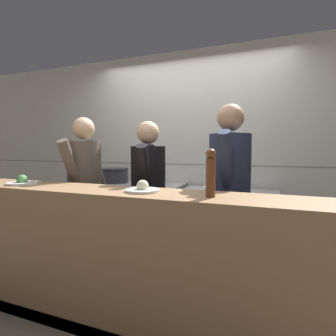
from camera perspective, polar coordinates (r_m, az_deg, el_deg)
ground_plane at (r=2.56m, az=-5.03°, el=-27.69°), size 14.00×14.00×0.00m
wall_back_tiled at (r=3.44m, az=4.71°, el=3.34°), size 8.00×0.06×2.60m
oven_range at (r=3.42m, az=-7.61°, el=-11.02°), size 1.22×0.71×0.91m
prep_counter at (r=3.07m, az=12.79°, el=-13.24°), size 1.07×0.65×0.88m
pass_counter at (r=2.13m, az=-10.31°, el=-18.90°), size 3.06×0.45×1.05m
stock_pot at (r=3.50m, az=-11.38°, el=-1.51°), size 0.35×0.35×0.19m
sauce_pot at (r=3.15m, az=-4.08°, el=-1.59°), size 0.34×0.34×0.24m
mixing_bowl_steel at (r=3.06m, az=8.45°, el=-4.02°), size 0.22×0.22×0.07m
chefs_knife at (r=2.80m, az=17.14°, el=-5.52°), size 0.33×0.07×0.02m
plated_dish_main at (r=2.60m, az=-29.19°, el=-2.65°), size 0.25×0.25×0.09m
plated_dish_appetiser at (r=1.89m, az=-5.56°, el=-4.51°), size 0.25×0.25×0.09m
pepper_mill at (r=1.68m, az=9.27°, el=-0.81°), size 0.07×0.07×0.31m
chef_head_cook at (r=2.84m, az=-17.62°, el=-4.57°), size 0.35×0.73×1.67m
chef_sous at (r=2.53m, az=-4.29°, el=-6.19°), size 0.40×0.70×1.61m
chef_line at (r=2.33m, az=13.18°, el=-5.56°), size 0.36×0.75×1.73m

